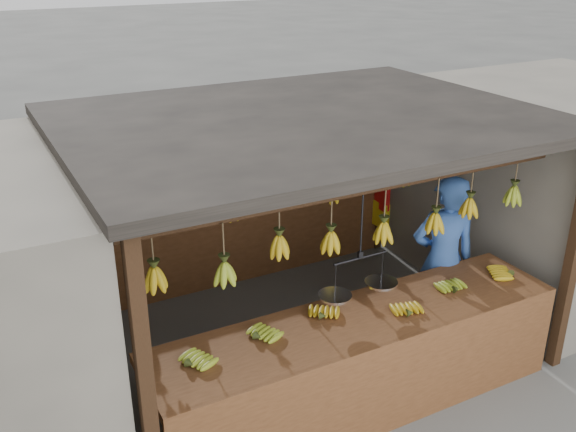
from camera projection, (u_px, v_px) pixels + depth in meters
ground at (302, 341)px, 6.68m from camera, size 80.00×80.00×0.00m
stall at (287, 151)px, 6.18m from camera, size 4.30×3.30×2.40m
neighbor_right at (561, 181)px, 7.79m from camera, size 3.00×3.00×2.30m
counter at (369, 345)px, 5.38m from camera, size 3.73×0.85×0.96m
hanging_bananas at (302, 196)px, 6.05m from camera, size 3.63×2.25×0.37m
balance_scale at (359, 284)px, 5.41m from camera, size 0.75×0.28×0.90m
vendor at (443, 260)px, 6.39m from camera, size 0.76×0.62×1.81m
bag_bundles at (383, 184)px, 8.24m from camera, size 0.08×0.26×1.22m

